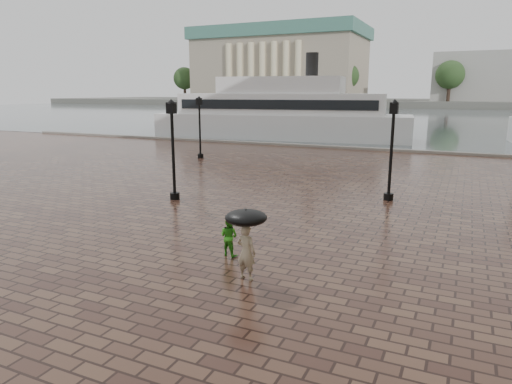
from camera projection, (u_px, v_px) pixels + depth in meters
The scene contains 11 objects.
ground at pixel (139, 323), 9.79m from camera, with size 300.00×300.00×0.00m, color #361F18.
harbour_water at pixel (436, 116), 91.31m from camera, with size 240.00×240.00×0.00m, color #465255.
quay_edge at pixel (386, 151), 38.14m from camera, with size 80.00×0.60×0.30m, color slate.
far_shore at pixel (450, 103), 151.34m from camera, with size 300.00×60.00×2.00m, color #4C4C47.
museum at pixel (280, 65), 157.47m from camera, with size 57.00×32.50×26.00m.
far_trees at pixel (450, 75), 130.03m from camera, with size 188.00×8.00×13.50m.
street_lamps at pixel (318, 138), 25.41m from camera, with size 21.44×14.44×4.40m.
adult_pedestrian at pixel (246, 252), 11.95m from camera, with size 0.55×0.36×1.50m, color gray.
child_pedestrian at pixel (229, 236), 13.73m from camera, with size 0.58×0.46×1.20m, color #2F941B.
ferry_near at pixel (281, 113), 47.77m from camera, with size 26.97×9.77×8.65m.
umbrella at pixel (246, 218), 11.74m from camera, with size 1.10×1.10×1.09m.
Camera 1 is at (6.04, -7.06, 4.88)m, focal length 32.00 mm.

